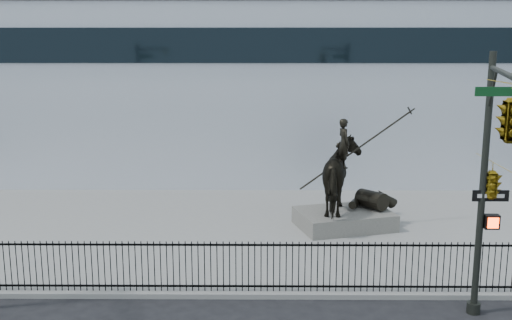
{
  "coord_description": "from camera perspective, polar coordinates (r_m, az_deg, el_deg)",
  "views": [
    {
      "loc": [
        1.22,
        -14.92,
        7.3
      ],
      "look_at": [
        1.06,
        6.0,
        3.05
      ],
      "focal_mm": 42.0,
      "sensor_mm": 36.0,
      "label": 1
    }
  ],
  "objects": [
    {
      "name": "plaza",
      "position": [
        23.12,
        -2.62,
        -6.75
      ],
      "size": [
        30.0,
        12.0,
        0.15
      ],
      "primitive_type": "cube",
      "color": "gray",
      "rests_on": "ground"
    },
    {
      "name": "ground",
      "position": [
        16.66,
        -3.93,
        -14.54
      ],
      "size": [
        120.0,
        120.0,
        0.0
      ],
      "primitive_type": "plane",
      "color": "black",
      "rests_on": "ground"
    },
    {
      "name": "building",
      "position": [
        35.06,
        -1.56,
        6.89
      ],
      "size": [
        44.0,
        14.0,
        9.0
      ],
      "primitive_type": "cube",
      "color": "silver",
      "rests_on": "ground"
    },
    {
      "name": "traffic_signal_right",
      "position": [
        14.16,
        22.18,
        0.66
      ],
      "size": [
        2.17,
        6.86,
        7.0
      ],
      "color": "black",
      "rests_on": "ground"
    },
    {
      "name": "picket_fence",
      "position": [
        17.44,
        -3.66,
        -10.07
      ],
      "size": [
        22.1,
        0.1,
        1.5
      ],
      "color": "black",
      "rests_on": "plaza"
    },
    {
      "name": "statue_plinth",
      "position": [
        23.43,
        8.39,
        -5.58
      ],
      "size": [
        3.99,
        3.24,
        0.65
      ],
      "primitive_type": "cube",
      "rotation": [
        0.0,
        0.0,
        0.28
      ],
      "color": "#54524D",
      "rests_on": "plaza"
    },
    {
      "name": "equestrian_statue",
      "position": [
        23.02,
        8.67,
        -1.55
      ],
      "size": [
        4.3,
        3.28,
        3.77
      ],
      "rotation": [
        0.0,
        0.0,
        0.28
      ],
      "color": "black",
      "rests_on": "statue_plinth"
    }
  ]
}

